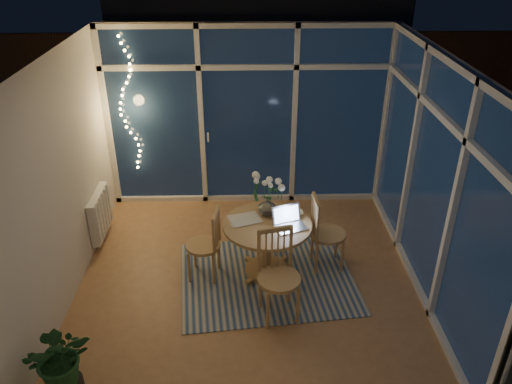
# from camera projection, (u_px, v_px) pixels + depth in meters

# --- Properties ---
(floor) EXTENTS (4.00, 4.00, 0.00)m
(floor) POSITION_uv_depth(u_px,v_px,m) (250.00, 280.00, 5.92)
(floor) COLOR #976541
(floor) RESTS_ON ground
(ceiling) EXTENTS (4.00, 4.00, 0.00)m
(ceiling) POSITION_uv_depth(u_px,v_px,m) (249.00, 60.00, 4.67)
(ceiling) COLOR white
(ceiling) RESTS_ON wall_back
(wall_back) EXTENTS (4.00, 0.04, 2.60)m
(wall_back) POSITION_uv_depth(u_px,v_px,m) (248.00, 117.00, 7.05)
(wall_back) COLOR silver
(wall_back) RESTS_ON floor
(wall_front) EXTENTS (4.00, 0.04, 2.60)m
(wall_front) POSITION_uv_depth(u_px,v_px,m) (253.00, 313.00, 3.54)
(wall_front) COLOR silver
(wall_front) RESTS_ON floor
(wall_left) EXTENTS (0.04, 4.00, 2.60)m
(wall_left) POSITION_uv_depth(u_px,v_px,m) (60.00, 185.00, 5.25)
(wall_left) COLOR silver
(wall_left) RESTS_ON floor
(wall_right) EXTENTS (0.04, 4.00, 2.60)m
(wall_right) POSITION_uv_depth(u_px,v_px,m) (436.00, 181.00, 5.33)
(wall_right) COLOR silver
(wall_right) RESTS_ON floor
(window_wall_back) EXTENTS (4.00, 0.10, 2.60)m
(window_wall_back) POSITION_uv_depth(u_px,v_px,m) (248.00, 118.00, 7.01)
(window_wall_back) COLOR silver
(window_wall_back) RESTS_ON floor
(window_wall_right) EXTENTS (0.10, 4.00, 2.60)m
(window_wall_right) POSITION_uv_depth(u_px,v_px,m) (432.00, 181.00, 5.33)
(window_wall_right) COLOR silver
(window_wall_right) RESTS_ON floor
(radiator) EXTENTS (0.10, 0.70, 0.58)m
(radiator) POSITION_uv_depth(u_px,v_px,m) (100.00, 214.00, 6.47)
(radiator) COLOR silver
(radiator) RESTS_ON wall_left
(fairy_lights) EXTENTS (0.24, 0.10, 1.85)m
(fairy_lights) POSITION_uv_depth(u_px,v_px,m) (127.00, 106.00, 6.80)
(fairy_lights) COLOR #FFC366
(fairy_lights) RESTS_ON window_wall_back
(garden_patio) EXTENTS (12.00, 6.00, 0.10)m
(garden_patio) POSITION_uv_depth(u_px,v_px,m) (271.00, 129.00, 10.34)
(garden_patio) COLOR black
(garden_patio) RESTS_ON ground
(garden_fence) EXTENTS (11.00, 0.08, 1.80)m
(garden_fence) POSITION_uv_depth(u_px,v_px,m) (246.00, 77.00, 10.31)
(garden_fence) COLOR #3C2115
(garden_fence) RESTS_ON ground
(garden_shrubs) EXTENTS (0.90, 0.90, 0.90)m
(garden_shrubs) POSITION_uv_depth(u_px,v_px,m) (202.00, 136.00, 8.67)
(garden_shrubs) COLOR black
(garden_shrubs) RESTS_ON ground
(rug) EXTENTS (2.20, 1.84, 0.01)m
(rug) POSITION_uv_depth(u_px,v_px,m) (267.00, 277.00, 5.95)
(rug) COLOR #B8B096
(rug) RESTS_ON floor
(dining_table) EXTENTS (1.13, 1.13, 0.70)m
(dining_table) POSITION_uv_depth(u_px,v_px,m) (267.00, 249.00, 5.87)
(dining_table) COLOR #9D8047
(dining_table) RESTS_ON floor
(chair_left) EXTENTS (0.48, 0.48, 0.92)m
(chair_left) POSITION_uv_depth(u_px,v_px,m) (203.00, 244.00, 5.77)
(chair_left) COLOR #9D8047
(chair_left) RESTS_ON floor
(chair_right) EXTENTS (0.47, 0.47, 0.97)m
(chair_right) POSITION_uv_depth(u_px,v_px,m) (328.00, 233.00, 5.93)
(chair_right) COLOR #9D8047
(chair_right) RESTS_ON floor
(chair_front) EXTENTS (0.56, 0.56, 1.02)m
(chair_front) POSITION_uv_depth(u_px,v_px,m) (279.00, 277.00, 5.15)
(chair_front) COLOR #9D8047
(chair_front) RESTS_ON floor
(laptop) EXTENTS (0.42, 0.39, 0.25)m
(laptop) POSITION_uv_depth(u_px,v_px,m) (291.00, 219.00, 5.56)
(laptop) COLOR silver
(laptop) RESTS_ON dining_table
(flower_vase) EXTENTS (0.22, 0.22, 0.21)m
(flower_vase) POSITION_uv_depth(u_px,v_px,m) (267.00, 207.00, 5.83)
(flower_vase) COLOR silver
(flower_vase) RESTS_ON dining_table
(bowl) EXTENTS (0.17, 0.17, 0.04)m
(bowl) POSITION_uv_depth(u_px,v_px,m) (297.00, 213.00, 5.88)
(bowl) COLOR white
(bowl) RESTS_ON dining_table
(newspapers) EXTENTS (0.43, 0.39, 0.01)m
(newspapers) POSITION_uv_depth(u_px,v_px,m) (244.00, 220.00, 5.76)
(newspapers) COLOR silver
(newspapers) RESTS_ON dining_table
(phone) EXTENTS (0.11, 0.05, 0.01)m
(phone) POSITION_uv_depth(u_px,v_px,m) (277.00, 229.00, 5.60)
(phone) COLOR black
(phone) RESTS_ON dining_table
(potted_plant) EXTENTS (0.67, 0.62, 0.76)m
(potted_plant) POSITION_uv_depth(u_px,v_px,m) (62.00, 363.00, 4.31)
(potted_plant) COLOR #1A4B25
(potted_plant) RESTS_ON floor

